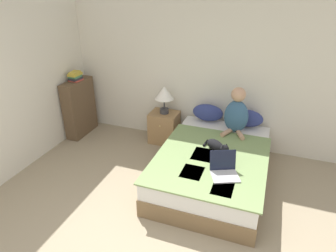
% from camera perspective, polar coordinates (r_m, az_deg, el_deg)
% --- Properties ---
extents(wall_back, '(5.96, 0.05, 2.55)m').
position_cam_1_polar(wall_back, '(5.06, 8.22, 9.97)').
color(wall_back, beige).
rests_on(wall_back, ground_plane).
extents(wall_side, '(0.05, 4.22, 2.55)m').
position_cam_1_polar(wall_side, '(4.88, -26.95, 6.74)').
color(wall_side, beige).
rests_on(wall_side, ground_plane).
extents(bed, '(1.47, 2.15, 0.50)m').
position_cam_1_polar(bed, '(4.40, 8.55, -7.53)').
color(bed, brown).
rests_on(bed, ground_plane).
extents(pillow_near, '(0.51, 0.22, 0.29)m').
position_cam_1_polar(pillow_near, '(5.08, 7.59, 2.54)').
color(pillow_near, navy).
rests_on(pillow_near, bed).
extents(pillow_far, '(0.51, 0.22, 0.29)m').
position_cam_1_polar(pillow_far, '(5.00, 14.78, 1.45)').
color(pillow_far, navy).
rests_on(pillow_far, bed).
extents(person_sitting, '(0.38, 0.37, 0.73)m').
position_cam_1_polar(person_sitting, '(4.70, 12.91, 2.41)').
color(person_sitting, '#33567A').
rests_on(person_sitting, bed).
extents(cat_tabby, '(0.40, 0.37, 0.18)m').
position_cam_1_polar(cat_tabby, '(4.23, 9.38, -3.79)').
color(cat_tabby, black).
rests_on(cat_tabby, bed).
extents(laptop_open, '(0.43, 0.42, 0.27)m').
position_cam_1_polar(laptop_open, '(3.78, 10.66, -8.32)').
color(laptop_open, '#B7B7BC').
rests_on(laptop_open, bed).
extents(nightstand, '(0.49, 0.43, 0.56)m').
position_cam_1_polar(nightstand, '(5.37, -0.72, -0.23)').
color(nightstand, '#937047').
rests_on(nightstand, ground_plane).
extents(table_lamp, '(0.33, 0.33, 0.49)m').
position_cam_1_polar(table_lamp, '(5.12, -0.72, 6.10)').
color(table_lamp, '#38383D').
rests_on(table_lamp, nightstand).
extents(bookshelf, '(0.24, 0.70, 1.04)m').
position_cam_1_polar(bookshelf, '(5.80, -16.50, 3.38)').
color(bookshelf, brown).
rests_on(bookshelf, ground_plane).
extents(book_stack_top, '(0.20, 0.25, 0.16)m').
position_cam_1_polar(book_stack_top, '(5.61, -17.27, 9.03)').
color(book_stack_top, '#B24238').
rests_on(book_stack_top, bookshelf).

